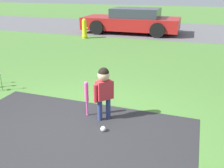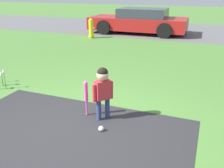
{
  "view_description": "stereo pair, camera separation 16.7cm",
  "coord_description": "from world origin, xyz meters",
  "views": [
    {
      "loc": [
        1.64,
        -2.93,
        2.04
      ],
      "look_at": [
        0.31,
        0.91,
        0.48
      ],
      "focal_mm": 40.0,
      "sensor_mm": 36.0,
      "label": 1
    },
    {
      "loc": [
        1.79,
        -2.87,
        2.04
      ],
      "look_at": [
        0.31,
        0.91,
        0.48
      ],
      "focal_mm": 40.0,
      "sensor_mm": 36.0,
      "label": 2
    }
  ],
  "objects": [
    {
      "name": "fire_hydrant",
      "position": [
        -3.05,
        6.96,
        0.41
      ],
      "size": [
        0.27,
        0.24,
        0.84
      ],
      "color": "yellow",
      "rests_on": "ground"
    },
    {
      "name": "street_strip",
      "position": [
        0.0,
        10.53,
        0.0
      ],
      "size": [
        40.0,
        6.0,
        0.01
      ],
      "color": "#59595B",
      "rests_on": "ground"
    },
    {
      "name": "ground_plane",
      "position": [
        0.0,
        0.0,
        0.0
      ],
      "size": [
        60.0,
        60.0,
        0.0
      ],
      "primitive_type": "plane",
      "color": "#477533"
    },
    {
      "name": "sports_ball",
      "position": [
        0.43,
        0.14,
        0.04
      ],
      "size": [
        0.08,
        0.08,
        0.08
      ],
      "color": "white",
      "rests_on": "ground"
    },
    {
      "name": "child",
      "position": [
        0.31,
        0.51,
        0.58
      ],
      "size": [
        0.26,
        0.29,
        0.89
      ],
      "rotation": [
        0.0,
        0.0,
        0.86
      ],
      "color": "navy",
      "rests_on": "ground"
    },
    {
      "name": "parked_car",
      "position": [
        -1.47,
        8.97,
        0.57
      ],
      "size": [
        4.6,
        2.17,
        1.17
      ],
      "rotation": [
        0.0,
        0.0,
        3.17
      ],
      "color": "maroon",
      "rests_on": "ground"
    },
    {
      "name": "baseball_bat",
      "position": [
        -0.01,
        0.52,
        0.4
      ],
      "size": [
        0.06,
        0.06,
        0.62
      ],
      "color": "#E54CA5",
      "rests_on": "ground"
    }
  ]
}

